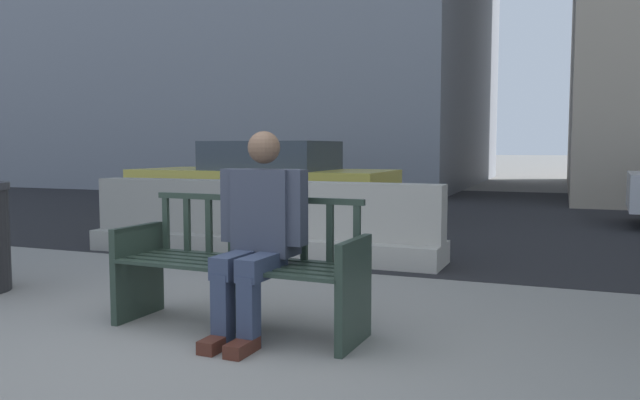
{
  "coord_description": "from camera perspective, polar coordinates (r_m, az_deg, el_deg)",
  "views": [
    {
      "loc": [
        2.11,
        -2.97,
        1.21
      ],
      "look_at": [
        0.13,
        2.1,
        0.75
      ],
      "focal_mm": 35.0,
      "sensor_mm": 36.0,
      "label": 1
    }
  ],
  "objects": [
    {
      "name": "street_bench",
      "position": [
        4.18,
        -7.4,
        -6.42
      ],
      "size": [
        1.71,
        0.59,
        0.88
      ],
      "color": "#28382D",
      "rests_on": "ground"
    },
    {
      "name": "jersey_barrier_left",
      "position": [
        7.47,
        -12.76,
        -1.97
      ],
      "size": [
        2.02,
        0.76,
        0.84
      ],
      "color": "gray",
      "rests_on": "ground"
    },
    {
      "name": "jersey_barrier_centre",
      "position": [
        6.61,
        2.74,
        -2.73
      ],
      "size": [
        2.01,
        0.72,
        0.84
      ],
      "color": "#ADA89E",
      "rests_on": "ground"
    },
    {
      "name": "ground_plane",
      "position": [
        3.83,
        -13.71,
        -13.71
      ],
      "size": [
        200.0,
        200.0,
        0.0
      ],
      "primitive_type": "plane",
      "color": "gray"
    },
    {
      "name": "street_asphalt",
      "position": [
        11.92,
        11.04,
        -1.06
      ],
      "size": [
        120.0,
        12.0,
        0.01
      ],
      "primitive_type": "cube",
      "color": "black",
      "rests_on": "ground"
    },
    {
      "name": "seated_person",
      "position": [
        4.0,
        -5.64,
        -2.67
      ],
      "size": [
        0.58,
        0.73,
        1.31
      ],
      "color": "#383D4C",
      "rests_on": "ground"
    },
    {
      "name": "car_taxi_near",
      "position": [
        11.07,
        -5.08,
        1.96
      ],
      "size": [
        4.62,
        2.03,
        1.32
      ],
      "color": "#DBC64C",
      "rests_on": "ground"
    }
  ]
}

